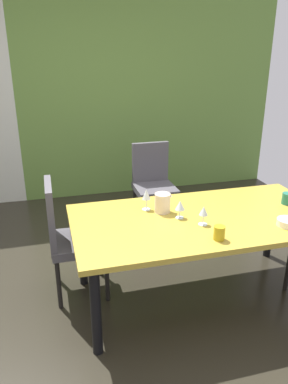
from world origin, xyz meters
name	(u,v)px	position (x,y,z in m)	size (l,w,h in m)	color
ground_plane	(122,307)	(0.00, 0.00, -0.01)	(5.43, 5.26, 0.02)	#2B271E
garden_window_panel	(150,94)	(0.96, 2.58, 1.35)	(3.51, 0.10, 2.70)	olive
dining_table	(202,225)	(0.65, -0.01, 0.65)	(2.02, 1.03, 0.72)	gold
chair_head_far	(153,181)	(0.66, 1.40, 0.54)	(0.44, 0.45, 0.95)	#504D52
chair_left_far	(68,234)	(-0.37, 0.31, 0.55)	(0.44, 0.44, 0.99)	#504D52
wine_glass_center	(146,195)	(0.26, 0.24, 0.84)	(0.07, 0.07, 0.18)	silver
wine_glass_rear	(180,206)	(0.47, 0.02, 0.82)	(0.07, 0.07, 0.14)	silver
wine_glass_south	(204,212)	(0.60, -0.13, 0.82)	(0.07, 0.07, 0.14)	silver
serving_bowl_front	(288,222)	(1.19, -0.31, 0.74)	(0.16, 0.16, 0.05)	white
cup_east	(287,198)	(1.43, 0.05, 0.77)	(0.08, 0.08, 0.10)	#25725A
cup_west	(219,233)	(0.61, -0.38, 0.77)	(0.08, 0.08, 0.10)	#B5971B
pitcher_corner	(163,203)	(0.38, 0.16, 0.80)	(0.14, 0.12, 0.16)	beige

